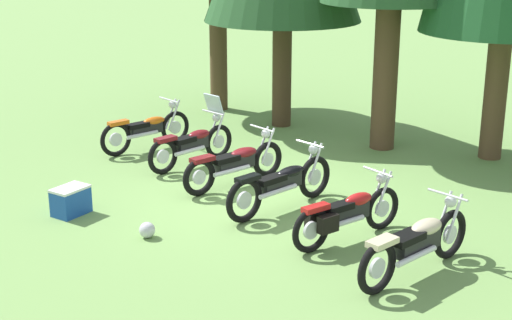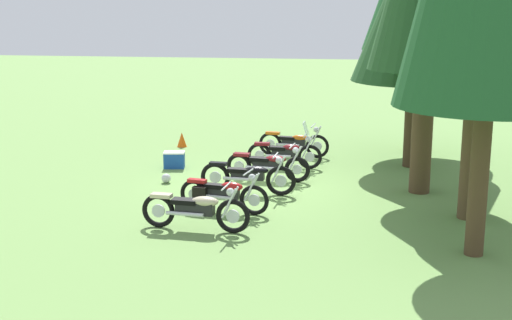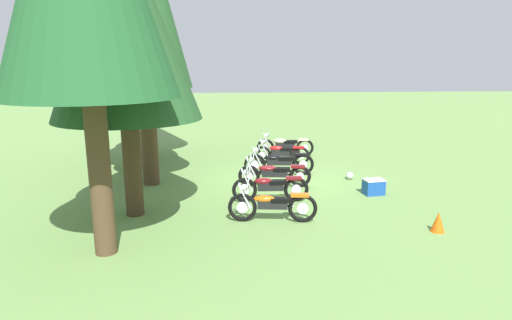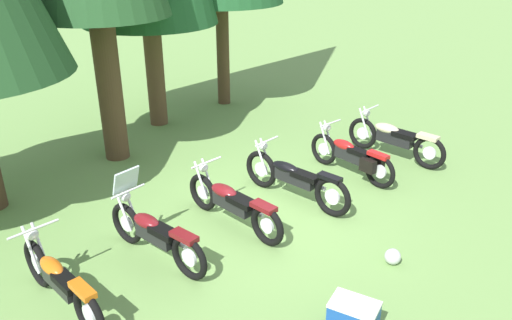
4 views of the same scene
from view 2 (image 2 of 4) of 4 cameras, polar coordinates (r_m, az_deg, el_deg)
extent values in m
plane|color=#6B934C|center=(18.21, 0.18, -2.18)|extent=(80.00, 80.00, 0.00)
torus|color=black|center=(21.51, 5.00, 1.11)|extent=(0.18, 0.72, 0.72)
cylinder|color=silver|center=(21.51, 5.00, 1.11)|extent=(0.08, 0.28, 0.28)
torus|color=black|center=(21.82, 1.16, 1.33)|extent=(0.18, 0.72, 0.72)
cylinder|color=silver|center=(21.82, 1.16, 1.33)|extent=(0.08, 0.28, 0.28)
cube|color=black|center=(21.63, 3.07, 1.48)|extent=(0.26, 0.75, 0.22)
ellipsoid|color=#D16014|center=(21.57, 3.61, 1.80)|extent=(0.28, 0.55, 0.17)
cube|color=black|center=(21.66, 2.55, 1.78)|extent=(0.26, 0.51, 0.10)
cube|color=#D16014|center=(21.73, 1.37, 2.20)|extent=(0.21, 0.46, 0.08)
cylinder|color=silver|center=(21.53, 4.89, 1.93)|extent=(0.08, 0.34, 0.65)
cylinder|color=silver|center=(21.40, 4.82, 1.87)|extent=(0.08, 0.34, 0.65)
cylinder|color=silver|center=(21.42, 4.66, 2.80)|extent=(0.70, 0.12, 0.04)
sphere|color=silver|center=(21.42, 4.89, 2.47)|extent=(0.19, 0.19, 0.17)
cylinder|color=silver|center=(21.58, 2.58, 1.24)|extent=(0.17, 0.74, 0.08)
torus|color=black|center=(20.08, 4.37, 0.25)|extent=(0.12, 0.71, 0.71)
cylinder|color=silver|center=(20.08, 4.37, 0.25)|extent=(0.06, 0.27, 0.27)
torus|color=black|center=(20.27, 0.28, 0.41)|extent=(0.12, 0.71, 0.71)
cylinder|color=silver|center=(20.27, 0.28, 0.41)|extent=(0.06, 0.27, 0.27)
cube|color=black|center=(20.14, 2.32, 0.63)|extent=(0.23, 0.73, 0.24)
ellipsoid|color=maroon|center=(20.08, 2.89, 1.01)|extent=(0.28, 0.52, 0.19)
cube|color=black|center=(20.14, 1.76, 0.97)|extent=(0.26, 0.49, 0.10)
cube|color=maroon|center=(20.19, 0.50, 1.32)|extent=(0.21, 0.45, 0.08)
cylinder|color=silver|center=(20.10, 4.24, 1.13)|extent=(0.05, 0.34, 0.65)
cylinder|color=silver|center=(19.95, 4.19, 1.04)|extent=(0.05, 0.34, 0.65)
cylinder|color=silver|center=(19.96, 4.01, 2.05)|extent=(0.61, 0.06, 0.04)
sphere|color=silver|center=(19.98, 4.26, 1.70)|extent=(0.18, 0.18, 0.17)
cylinder|color=silver|center=(20.05, 1.81, 0.33)|extent=(0.10, 0.72, 0.08)
cube|color=silver|center=(19.93, 4.07, 2.55)|extent=(0.44, 0.17, 0.39)
torus|color=black|center=(18.60, 3.36, -0.78)|extent=(0.20, 0.70, 0.69)
cylinder|color=silver|center=(18.60, 3.36, -0.78)|extent=(0.08, 0.26, 0.26)
torus|color=black|center=(18.99, -1.39, -0.47)|extent=(0.20, 0.70, 0.69)
cylinder|color=silver|center=(18.99, -1.39, -0.47)|extent=(0.08, 0.26, 0.26)
cube|color=black|center=(18.76, 0.96, -0.31)|extent=(0.32, 0.82, 0.24)
ellipsoid|color=maroon|center=(18.67, 1.62, 0.08)|extent=(0.35, 0.60, 0.18)
cube|color=black|center=(18.78, 0.31, 0.07)|extent=(0.33, 0.56, 0.10)
cube|color=maroon|center=(18.89, -1.16, 0.45)|extent=(0.26, 0.46, 0.08)
cylinder|color=silver|center=(18.63, 3.24, 0.18)|extent=(0.08, 0.34, 0.65)
cylinder|color=silver|center=(18.47, 3.13, 0.07)|extent=(0.08, 0.34, 0.65)
cylinder|color=silver|center=(18.49, 2.96, 1.16)|extent=(0.65, 0.11, 0.04)
sphere|color=silver|center=(18.50, 3.23, 0.78)|extent=(0.19, 0.19, 0.17)
cylinder|color=silver|center=(18.68, 0.33, -0.63)|extent=(0.17, 0.80, 0.08)
torus|color=black|center=(17.31, 2.02, -1.70)|extent=(0.16, 0.76, 0.75)
cylinder|color=silver|center=(17.31, 2.02, -1.70)|extent=(0.07, 0.29, 0.29)
torus|color=black|center=(17.68, -3.32, -1.40)|extent=(0.16, 0.76, 0.75)
cylinder|color=silver|center=(17.68, -3.32, -1.40)|extent=(0.07, 0.29, 0.29)
cube|color=black|center=(17.45, -0.68, -1.23)|extent=(0.25, 0.84, 0.23)
ellipsoid|color=black|center=(17.37, 0.06, -0.83)|extent=(0.28, 0.60, 0.18)
cube|color=black|center=(17.48, -1.42, -0.84)|extent=(0.26, 0.57, 0.10)
cube|color=black|center=(17.57, -3.09, -0.31)|extent=(0.20, 0.45, 0.08)
cylinder|color=silver|center=(17.32, 1.88, -0.67)|extent=(0.07, 0.34, 0.65)
cylinder|color=silver|center=(17.18, 1.79, -0.78)|extent=(0.07, 0.34, 0.65)
cylinder|color=silver|center=(17.19, 1.58, 0.38)|extent=(0.63, 0.08, 0.04)
sphere|color=silver|center=(17.20, 1.87, -0.03)|extent=(0.18, 0.18, 0.17)
cylinder|color=silver|center=(17.40, -1.36, -1.55)|extent=(0.14, 0.83, 0.08)
torus|color=black|center=(15.77, -0.15, -3.27)|extent=(0.22, 0.70, 0.69)
cylinder|color=silver|center=(15.77, -0.15, -3.27)|extent=(0.10, 0.27, 0.27)
torus|color=black|center=(16.30, -5.04, -2.78)|extent=(0.22, 0.70, 0.69)
cylinder|color=silver|center=(16.30, -5.04, -2.78)|extent=(0.10, 0.27, 0.27)
cube|color=black|center=(15.99, -2.64, -2.64)|extent=(0.31, 0.75, 0.26)
ellipsoid|color=#B21919|center=(15.88, -1.96, -2.16)|extent=(0.31, 0.55, 0.20)
cube|color=black|center=(16.03, -3.31, -2.14)|extent=(0.29, 0.51, 0.10)
cube|color=#B21919|center=(16.18, -4.80, -1.69)|extent=(0.24, 0.46, 0.08)
cylinder|color=silver|center=(15.77, -0.28, -2.15)|extent=(0.11, 0.34, 0.65)
cylinder|color=silver|center=(15.65, -0.44, -2.27)|extent=(0.11, 0.34, 0.65)
cylinder|color=silver|center=(15.65, -0.63, -0.99)|extent=(0.61, 0.15, 0.04)
sphere|color=silver|center=(15.65, -0.32, -1.44)|extent=(0.20, 0.20, 0.17)
cylinder|color=silver|center=(15.97, -3.32, -3.01)|extent=(0.21, 0.73, 0.08)
cube|color=black|center=(16.31, -4.20, -2.39)|extent=(0.20, 0.34, 0.26)
cube|color=black|center=(16.07, -4.59, -2.63)|extent=(0.20, 0.34, 0.26)
torus|color=black|center=(14.57, -1.89, -4.58)|extent=(0.17, 0.74, 0.73)
cylinder|color=silver|center=(14.57, -1.89, -4.58)|extent=(0.08, 0.28, 0.28)
torus|color=black|center=(15.07, -7.92, -4.10)|extent=(0.17, 0.74, 0.73)
cylinder|color=silver|center=(15.07, -7.92, -4.10)|extent=(0.08, 0.28, 0.28)
cube|color=black|center=(14.76, -4.96, -3.90)|extent=(0.31, 0.83, 0.27)
ellipsoid|color=beige|center=(14.65, -4.14, -3.36)|extent=(0.35, 0.60, 0.21)
cube|color=black|center=(14.80, -5.80, -3.35)|extent=(0.33, 0.56, 0.10)
cube|color=beige|center=(14.95, -7.67, -2.87)|extent=(0.26, 0.46, 0.08)
cylinder|color=silver|center=(14.58, -2.03, -3.34)|extent=(0.07, 0.34, 0.65)
cylinder|color=silver|center=(14.41, -2.22, -3.54)|extent=(0.07, 0.34, 0.65)
cylinder|color=silver|center=(14.43, -2.44, -2.13)|extent=(0.65, 0.09, 0.04)
sphere|color=silver|center=(14.43, -2.09, -2.61)|extent=(0.18, 0.18, 0.17)
cylinder|color=silver|center=(14.71, -5.81, -4.38)|extent=(0.15, 0.82, 0.08)
cylinder|color=#4C3823|center=(22.87, 12.60, 4.71)|extent=(0.44, 0.44, 3.20)
cylinder|color=#42301E|center=(20.68, 12.55, 2.86)|extent=(0.45, 0.45, 2.49)
cylinder|color=#4C3823|center=(17.85, 13.31, 2.24)|extent=(0.52, 0.52, 3.08)
cylinder|color=brown|center=(16.02, 17.05, -0.10)|extent=(0.46, 0.46, 2.58)
cylinder|color=#4C3823|center=(13.71, 17.60, -1.72)|extent=(0.36, 0.36, 2.85)
cube|color=#19479E|center=(20.33, -6.64, -0.04)|extent=(0.48, 0.64, 0.43)
cube|color=silver|center=(20.28, -6.66, 0.61)|extent=(0.49, 0.65, 0.04)
cone|color=#EA590F|center=(23.20, -6.03, 1.66)|extent=(0.32, 0.32, 0.48)
sphere|color=silver|center=(18.71, -7.30, -1.48)|extent=(0.25, 0.25, 0.25)
camera|label=1|loc=(14.75, -44.58, 8.75)|focal=52.59mm
camera|label=3|loc=(31.07, 7.08, 11.26)|focal=30.10mm
camera|label=4|loc=(24.88, -8.89, 12.64)|focal=35.72mm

